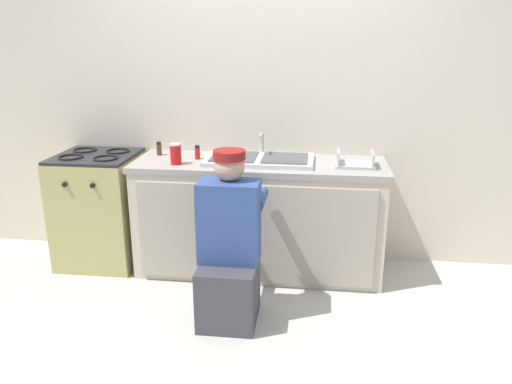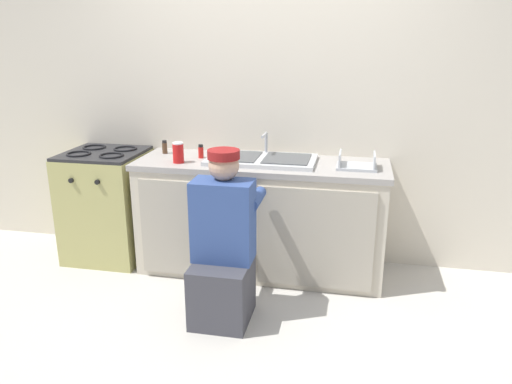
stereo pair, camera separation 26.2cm
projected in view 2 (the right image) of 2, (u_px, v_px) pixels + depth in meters
ground_plane at (253, 286)px, 3.68m from camera, size 12.00×12.00×0.00m
back_wall at (270, 104)px, 3.91m from camera, size 6.00×0.10×2.50m
counter_cabinet at (261, 220)px, 3.83m from camera, size 1.84×0.62×0.83m
countertop at (261, 165)px, 3.71m from camera, size 1.88×0.62×0.04m
sink_double_basin at (261, 159)px, 3.70m from camera, size 0.80×0.44×0.19m
stove_range at (108, 204)px, 4.07m from camera, size 0.61×0.62×0.90m
plumber_person at (223, 251)px, 3.16m from camera, size 0.42×0.61×1.10m
dish_rack_tray at (357, 165)px, 3.52m from camera, size 0.28×0.22×0.11m
spice_bottle_red at (201, 151)px, 3.80m from camera, size 0.04×0.04×0.10m
spice_bottle_pepper at (165, 147)px, 3.95m from camera, size 0.04×0.04×0.10m
soda_cup_red at (178, 153)px, 3.65m from camera, size 0.08×0.08×0.15m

